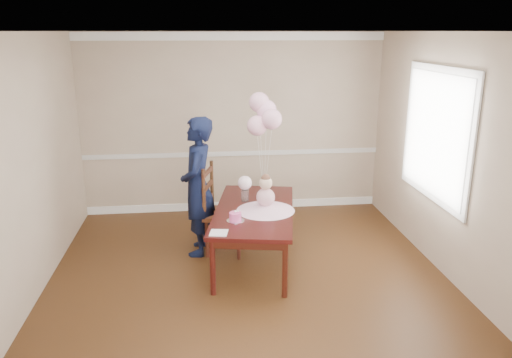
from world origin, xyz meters
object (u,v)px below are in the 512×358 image
dining_chair_seat (226,214)px  woman (198,187)px  birthday_cake (235,216)px  dining_table_top (254,210)px

dining_chair_seat → woman: size_ratio=0.28×
birthday_cake → dining_chair_seat: (-0.07, 0.69, -0.23)m
birthday_cake → woman: 0.84m
dining_table_top → dining_chair_seat: (-0.32, 0.32, -0.16)m
woman → dining_table_top: bearing=69.7°
dining_table_top → dining_chair_seat: size_ratio=3.70×
birthday_cake → dining_chair_seat: 0.73m
dining_chair_seat → woman: woman is taller
birthday_cake → dining_chair_seat: bearing=95.8°
birthday_cake → woman: size_ratio=0.08×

